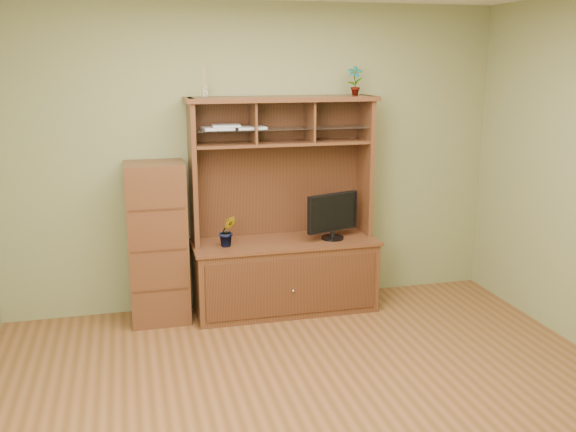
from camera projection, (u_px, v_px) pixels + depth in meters
name	position (u px, v px, depth m)	size (l,w,h in m)	color
room	(323.00, 205.00, 3.86)	(4.54, 4.04, 2.74)	brown
media_hutch	(284.00, 253.00, 5.73)	(1.66, 0.61, 1.90)	#3F1F12
monitor	(333.00, 215.00, 5.67)	(0.50, 0.21, 0.41)	black
orchid_plant	(227.00, 231.00, 5.46)	(0.15, 0.12, 0.27)	#396021
top_plant	(355.00, 81.00, 5.61)	(0.13, 0.09, 0.26)	#2F6B25
reed_diffuser	(204.00, 85.00, 5.29)	(0.05, 0.05, 0.26)	silver
magazines	(231.00, 127.00, 5.43)	(0.54, 0.21, 0.04)	silver
side_cabinet	(157.00, 243.00, 5.45)	(0.49, 0.45, 1.38)	#3F1F12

